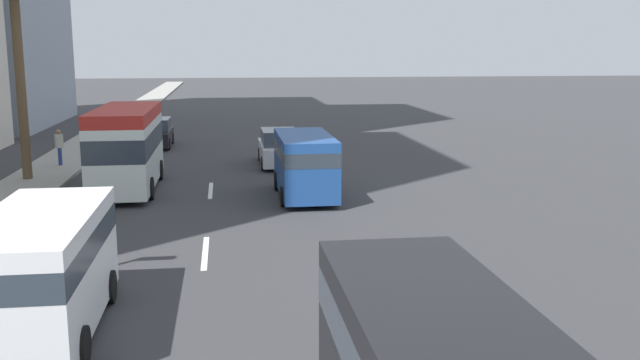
# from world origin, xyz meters

# --- Properties ---
(ground_plane) EXTENTS (198.00, 198.00, 0.00)m
(ground_plane) POSITION_xyz_m (31.50, 0.00, 0.00)
(ground_plane) COLOR #38383A
(sidewalk_right) EXTENTS (162.00, 2.68, 0.15)m
(sidewalk_right) POSITION_xyz_m (31.50, 7.21, 0.07)
(sidewalk_right) COLOR #9E9B93
(sidewalk_right) RESTS_ON ground_plane
(lane_stripe_mid) EXTENTS (3.20, 0.16, 0.01)m
(lane_stripe_mid) POSITION_xyz_m (14.22, 0.00, 0.01)
(lane_stripe_mid) COLOR silver
(lane_stripe_mid) RESTS_ON ground_plane
(lane_stripe_far) EXTENTS (3.20, 0.16, 0.01)m
(lane_stripe_far) POSITION_xyz_m (22.83, 0.00, 0.01)
(lane_stripe_far) COLOR silver
(lane_stripe_far) RESTS_ON ground_plane
(van_lead) EXTENTS (5.01, 2.07, 2.34)m
(van_lead) POSITION_xyz_m (21.13, -3.53, 1.34)
(van_lead) COLOR #1E478C
(van_lead) RESTS_ON ground_plane
(minibus_second) EXTENTS (7.01, 2.29, 3.22)m
(minibus_second) POSITION_xyz_m (23.45, 3.19, 1.76)
(minibus_second) COLOR silver
(minibus_second) RESTS_ON ground_plane
(car_third) EXTENTS (4.64, 1.83, 1.71)m
(car_third) POSITION_xyz_m (28.63, -3.14, 0.80)
(car_third) COLOR silver
(car_third) RESTS_ON ground_plane
(van_fifth) EXTENTS (5.27, 2.19, 2.39)m
(van_fifth) POSITION_xyz_m (9.07, 2.96, 1.37)
(van_fifth) COLOR white
(van_fifth) RESTS_ON ground_plane
(car_sixth) EXTENTS (4.44, 1.92, 1.59)m
(car_sixth) POSITION_xyz_m (35.90, 3.33, 0.75)
(car_sixth) COLOR black
(car_sixth) RESTS_ON ground_plane
(pedestrian_by_tree) EXTENTS (0.36, 0.39, 1.66)m
(pedestrian_by_tree) POSITION_xyz_m (29.06, 6.99, 1.06)
(pedestrian_by_tree) COLOR navy
(pedestrian_by_tree) RESTS_ON sidewalk_right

